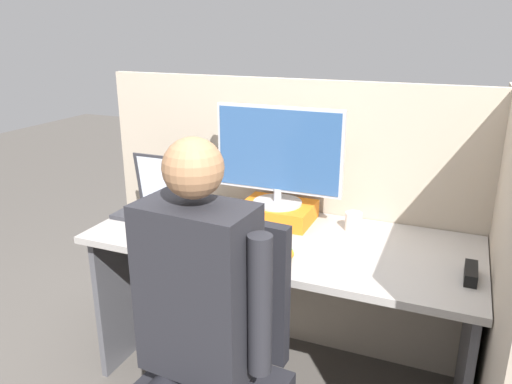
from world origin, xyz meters
TOP-DOWN VIEW (x-y plane):
  - cubicle_panel_back at (0.00, 0.72)m, footprint 2.14×0.04m
  - cubicle_panel_right at (0.84, 0.28)m, footprint 0.04×1.33m
  - desk at (0.00, 0.35)m, footprint 1.64×0.69m
  - paper_box at (-0.08, 0.52)m, footprint 0.33×0.25m
  - monitor at (-0.08, 0.52)m, footprint 0.59×0.22m
  - laptop at (-0.63, 0.39)m, footprint 0.35×0.26m
  - mouse at (-0.34, 0.19)m, footprint 0.06×0.04m
  - stapler at (0.75, 0.25)m, footprint 0.04×0.15m
  - carrot_toy at (0.10, 0.10)m, footprint 0.05×0.15m
  - office_chair at (-0.01, -0.26)m, footprint 0.53×0.58m
  - person at (-0.00, -0.43)m, footprint 0.48×0.48m
  - coffee_mug at (0.27, 0.54)m, footprint 0.07×0.07m

SIDE VIEW (x-z plane):
  - office_chair at x=-0.01m, z-range 0.02..1.02m
  - desk at x=0.00m, z-range 0.20..0.95m
  - cubicle_panel_back at x=0.00m, z-range 0.00..1.37m
  - cubicle_panel_right at x=0.84m, z-range 0.00..1.37m
  - person at x=0.00m, z-range 0.10..1.42m
  - mouse at x=-0.34m, z-range 0.75..0.78m
  - stapler at x=0.75m, z-range 0.75..0.79m
  - carrot_toy at x=0.10m, z-range 0.75..0.79m
  - coffee_mug at x=0.27m, z-range 0.75..0.83m
  - paper_box at x=-0.08m, z-range 0.75..0.83m
  - laptop at x=-0.63m, z-range 0.66..0.93m
  - monitor at x=-0.08m, z-range 0.84..1.28m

